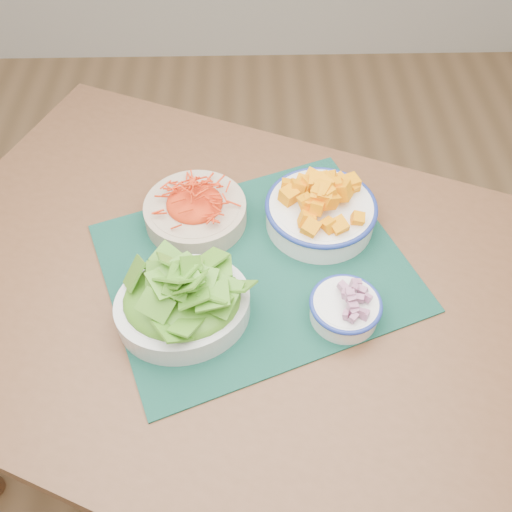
{
  "coord_description": "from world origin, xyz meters",
  "views": [
    {
      "loc": [
        0.26,
        -0.65,
        1.61
      ],
      "look_at": [
        0.28,
        0.02,
        0.78
      ],
      "focal_mm": 40.0,
      "sensor_mm": 36.0,
      "label": 1
    }
  ],
  "objects_px": {
    "carrot_bowl": "(195,207)",
    "onion_bowl": "(346,305)",
    "placemat": "(256,267)",
    "squash_bowl": "(321,205)",
    "lettuce_bowl": "(182,299)",
    "table": "(251,316)"
  },
  "relations": [
    {
      "from": "carrot_bowl",
      "to": "squash_bowl",
      "type": "xyz_separation_m",
      "value": [
        0.25,
        -0.01,
        0.01
      ]
    },
    {
      "from": "onion_bowl",
      "to": "carrot_bowl",
      "type": "bearing_deg",
      "value": 138.83
    },
    {
      "from": "carrot_bowl",
      "to": "onion_bowl",
      "type": "distance_m",
      "value": 0.36
    },
    {
      "from": "lettuce_bowl",
      "to": "onion_bowl",
      "type": "relative_size",
      "value": 2.0
    },
    {
      "from": "placemat",
      "to": "squash_bowl",
      "type": "distance_m",
      "value": 0.18
    },
    {
      "from": "table",
      "to": "squash_bowl",
      "type": "height_order",
      "value": "squash_bowl"
    },
    {
      "from": "carrot_bowl",
      "to": "onion_bowl",
      "type": "height_order",
      "value": "carrot_bowl"
    },
    {
      "from": "table",
      "to": "carrot_bowl",
      "type": "relative_size",
      "value": 7.02
    },
    {
      "from": "placemat",
      "to": "onion_bowl",
      "type": "xyz_separation_m",
      "value": [
        0.15,
        -0.12,
        0.03
      ]
    },
    {
      "from": "lettuce_bowl",
      "to": "carrot_bowl",
      "type": "bearing_deg",
      "value": 72.39
    },
    {
      "from": "onion_bowl",
      "to": "lettuce_bowl",
      "type": "bearing_deg",
      "value": 178.68
    },
    {
      "from": "onion_bowl",
      "to": "squash_bowl",
      "type": "bearing_deg",
      "value": 95.71
    },
    {
      "from": "placemat",
      "to": "squash_bowl",
      "type": "relative_size",
      "value": 2.47
    },
    {
      "from": "squash_bowl",
      "to": "placemat",
      "type": "bearing_deg",
      "value": -140.69
    },
    {
      "from": "table",
      "to": "placemat",
      "type": "relative_size",
      "value": 2.85
    },
    {
      "from": "table",
      "to": "onion_bowl",
      "type": "relative_size",
      "value": 11.24
    },
    {
      "from": "table",
      "to": "placemat",
      "type": "distance_m",
      "value": 0.1
    },
    {
      "from": "table",
      "to": "squash_bowl",
      "type": "xyz_separation_m",
      "value": [
        0.14,
        0.16,
        0.14
      ]
    },
    {
      "from": "table",
      "to": "squash_bowl",
      "type": "relative_size",
      "value": 7.06
    },
    {
      "from": "table",
      "to": "lettuce_bowl",
      "type": "xyz_separation_m",
      "value": [
        -0.12,
        -0.06,
        0.14
      ]
    },
    {
      "from": "placemat",
      "to": "carrot_bowl",
      "type": "bearing_deg",
      "value": 113.41
    },
    {
      "from": "carrot_bowl",
      "to": "squash_bowl",
      "type": "relative_size",
      "value": 1.01
    }
  ]
}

